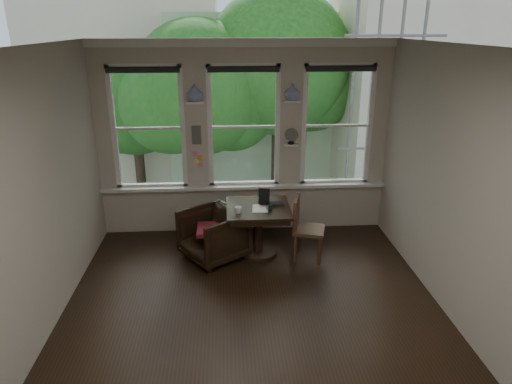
{
  "coord_description": "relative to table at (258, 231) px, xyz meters",
  "views": [
    {
      "loc": [
        -0.28,
        -4.69,
        3.2
      ],
      "look_at": [
        0.1,
        0.9,
        1.12
      ],
      "focal_mm": 32.0,
      "sensor_mm": 36.0,
      "label": 1
    }
  ],
  "objects": [
    {
      "name": "ground",
      "position": [
        -0.16,
        -1.29,
        -0.38
      ],
      "size": [
        4.5,
        4.5,
        0.0
      ],
      "primitive_type": "plane",
      "color": "black",
      "rests_on": "ground"
    },
    {
      "name": "ceiling",
      "position": [
        -0.16,
        -1.29,
        2.62
      ],
      "size": [
        4.5,
        4.5,
        0.0
      ],
      "primitive_type": "plane",
      "rotation": [
        3.14,
        0.0,
        0.0
      ],
      "color": "silver",
      "rests_on": "ground"
    },
    {
      "name": "wall_back",
      "position": [
        -0.16,
        0.96,
        1.12
      ],
      "size": [
        4.5,
        0.0,
        4.5
      ],
      "primitive_type": "plane",
      "rotation": [
        1.57,
        0.0,
        0.0
      ],
      "color": "#BEB0A2",
      "rests_on": "ground"
    },
    {
      "name": "wall_front",
      "position": [
        -0.16,
        -3.54,
        1.12
      ],
      "size": [
        4.5,
        0.0,
        4.5
      ],
      "primitive_type": "plane",
      "rotation": [
        -1.57,
        0.0,
        0.0
      ],
      "color": "#BEB0A2",
      "rests_on": "ground"
    },
    {
      "name": "wall_left",
      "position": [
        -2.41,
        -1.29,
        1.12
      ],
      "size": [
        0.0,
        4.5,
        4.5
      ],
      "primitive_type": "plane",
      "rotation": [
        1.57,
        0.0,
        1.57
      ],
      "color": "#BEB0A2",
      "rests_on": "ground"
    },
    {
      "name": "wall_right",
      "position": [
        2.09,
        -1.29,
        1.12
      ],
      "size": [
        0.0,
        4.5,
        4.5
      ],
      "primitive_type": "plane",
      "rotation": [
        1.57,
        0.0,
        -1.57
      ],
      "color": "#BEB0A2",
      "rests_on": "ground"
    },
    {
      "name": "window_left",
      "position": [
        -1.61,
        0.96,
        1.32
      ],
      "size": [
        1.1,
        0.12,
        1.9
      ],
      "primitive_type": null,
      "color": "white",
      "rests_on": "ground"
    },
    {
      "name": "window_center",
      "position": [
        -0.16,
        0.96,
        1.32
      ],
      "size": [
        1.1,
        0.12,
        1.9
      ],
      "primitive_type": null,
      "color": "white",
      "rests_on": "ground"
    },
    {
      "name": "window_right",
      "position": [
        1.29,
        0.96,
        1.32
      ],
      "size": [
        1.1,
        0.12,
        1.9
      ],
      "primitive_type": null,
      "color": "white",
      "rests_on": "ground"
    },
    {
      "name": "shelf_left",
      "position": [
        -0.88,
        0.86,
        1.73
      ],
      "size": [
        0.26,
        0.16,
        0.03
      ],
      "primitive_type": "cube",
      "color": "white",
      "rests_on": "ground"
    },
    {
      "name": "shelf_right",
      "position": [
        0.57,
        0.86,
        1.73
      ],
      "size": [
        0.26,
        0.16,
        0.03
      ],
      "primitive_type": "cube",
      "color": "white",
      "rests_on": "ground"
    },
    {
      "name": "intercom",
      "position": [
        -0.88,
        0.89,
        1.23
      ],
      "size": [
        0.14,
        0.06,
        0.28
      ],
      "primitive_type": "cube",
      "color": "#59544F",
      "rests_on": "ground"
    },
    {
      "name": "sticky_notes",
      "position": [
        -0.88,
        0.9,
        0.88
      ],
      "size": [
        0.16,
        0.01,
        0.24
      ],
      "primitive_type": null,
      "color": "pink",
      "rests_on": "ground"
    },
    {
      "name": "desk_fan",
      "position": [
        0.57,
        0.84,
        1.16
      ],
      "size": [
        0.2,
        0.2,
        0.24
      ],
      "primitive_type": null,
      "color": "#59544F",
      "rests_on": "ground"
    },
    {
      "name": "vase_left",
      "position": [
        -0.88,
        0.86,
        1.86
      ],
      "size": [
        0.24,
        0.24,
        0.25
      ],
      "primitive_type": "imported",
      "color": "white",
      "rests_on": "shelf_left"
    },
    {
      "name": "vase_right",
      "position": [
        0.57,
        0.86,
        1.86
      ],
      "size": [
        0.24,
        0.24,
        0.25
      ],
      "primitive_type": "imported",
      "color": "white",
      "rests_on": "shelf_right"
    },
    {
      "name": "table",
      "position": [
        0.0,
        0.0,
        0.0
      ],
      "size": [
        0.9,
        0.9,
        0.75
      ],
      "primitive_type": null,
      "color": "black",
      "rests_on": "ground"
    },
    {
      "name": "armchair_left",
      "position": [
        -0.65,
        -0.07,
        -0.01
      ],
      "size": [
        1.11,
        1.1,
        0.73
      ],
      "primitive_type": "imported",
      "rotation": [
        0.0,
        0.0,
        -0.95
      ],
      "color": "black",
      "rests_on": "ground"
    },
    {
      "name": "cushion_red",
      "position": [
        -0.65,
        -0.07,
        0.08
      ],
      "size": [
        0.45,
        0.45,
        0.06
      ],
      "primitive_type": "cube",
      "color": "maroon",
      "rests_on": "armchair_left"
    },
    {
      "name": "side_chair_right",
      "position": [
        0.71,
        -0.18,
        0.09
      ],
      "size": [
        0.52,
        0.52,
        0.92
      ],
      "primitive_type": null,
      "rotation": [
        0.0,
        0.0,
        1.29
      ],
      "color": "#472F19",
      "rests_on": "ground"
    },
    {
      "name": "laptop",
      "position": [
        0.2,
        0.02,
        0.39
      ],
      "size": [
        0.35,
        0.23,
        0.03
      ],
      "primitive_type": "imported",
      "rotation": [
        0.0,
        0.0,
        -0.03
      ],
      "color": "black",
      "rests_on": "table"
    },
    {
      "name": "mug",
      "position": [
        -0.29,
        -0.2,
        0.42
      ],
      "size": [
        0.1,
        0.1,
        0.09
      ],
      "primitive_type": "imported",
      "rotation": [
        0.0,
        0.0,
        0.07
      ],
      "color": "white",
      "rests_on": "table"
    },
    {
      "name": "drinking_glass",
      "position": [
        0.15,
        -0.14,
        0.42
      ],
      "size": [
        0.13,
        0.13,
        0.09
      ],
      "primitive_type": "imported",
      "rotation": [
        0.0,
        0.0,
        0.09
      ],
      "color": "white",
      "rests_on": "table"
    },
    {
      "name": "tablet",
      "position": [
        0.1,
        0.14,
        0.48
      ],
      "size": [
        0.17,
        0.1,
        0.22
      ],
      "primitive_type": "cube",
      "rotation": [
        -0.26,
        0.0,
        -0.19
      ],
      "color": "black",
      "rests_on": "table"
    },
    {
      "name": "papers",
      "position": [
        0.03,
        -0.06,
        0.38
      ],
      "size": [
        0.24,
        0.32,
        0.0
      ],
      "primitive_type": "cube",
      "rotation": [
        0.0,
        0.0,
        -0.08
      ],
      "color": "silver",
      "rests_on": "table"
    }
  ]
}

